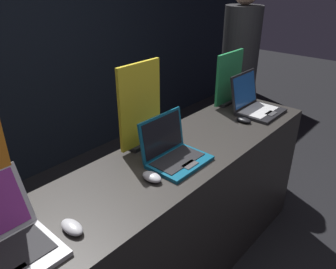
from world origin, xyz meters
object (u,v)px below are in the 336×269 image
object	(u,v)px
laptop_middle	(173,151)
laptop_back	(254,103)
mouse_front	(72,227)
promo_stand_back	(229,80)
person_bystander	(238,77)
mouse_middle	(152,177)
mouse_back	(244,120)
promo_stand_middle	(140,109)

from	to	relation	value
laptop_middle	laptop_back	distance (m)	0.92
mouse_front	laptop_back	xyz separation A→B (m)	(1.59, 0.06, 0.04)
promo_stand_back	laptop_back	bearing A→B (deg)	-90.00
mouse_front	person_bystander	bearing A→B (deg)	14.65
laptop_middle	promo_stand_back	distance (m)	0.96
mouse_middle	person_bystander	xyz separation A→B (m)	(1.81, 0.59, -0.01)
laptop_middle	person_bystander	size ratio (longest dim) A/B	0.18
mouse_front	promo_stand_back	distance (m)	1.62
mouse_front	promo_stand_back	xyz separation A→B (m)	(1.59, 0.29, 0.17)
mouse_front	mouse_back	world-z (taller)	mouse_front
laptop_back	mouse_back	bearing A→B (deg)	-168.88
mouse_back	person_bystander	size ratio (longest dim) A/B	0.06
laptop_back	person_bystander	xyz separation A→B (m)	(0.68, 0.53, -0.06)
mouse_back	promo_stand_back	world-z (taller)	promo_stand_back
laptop_back	person_bystander	distance (m)	0.87
mouse_front	mouse_middle	bearing A→B (deg)	0.77
mouse_back	promo_stand_back	size ratio (longest dim) A/B	0.27
person_bystander	mouse_back	bearing A→B (deg)	-147.42
mouse_middle	promo_stand_middle	size ratio (longest dim) A/B	0.22
mouse_front	laptop_middle	xyz separation A→B (m)	(0.67, 0.05, 0.04)
laptop_back	person_bystander	world-z (taller)	person_bystander
laptop_middle	person_bystander	world-z (taller)	person_bystander
mouse_middle	laptop_back	size ratio (longest dim) A/B	0.34
promo_stand_middle	mouse_middle	bearing A→B (deg)	-126.33
mouse_middle	laptop_back	world-z (taller)	laptop_back
mouse_front	laptop_middle	distance (m)	0.67
mouse_middle	promo_stand_back	bearing A→B (deg)	14.04
mouse_front	person_bystander	size ratio (longest dim) A/B	0.07
promo_stand_middle	mouse_back	bearing A→B (deg)	-21.41
mouse_front	promo_stand_back	world-z (taller)	promo_stand_back
mouse_front	mouse_back	distance (m)	1.37
mouse_front	mouse_back	size ratio (longest dim) A/B	1.11
promo_stand_middle	promo_stand_back	distance (m)	0.92
mouse_back	mouse_front	bearing A→B (deg)	-179.23
mouse_front	laptop_back	distance (m)	1.59
laptop_middle	mouse_back	distance (m)	0.70
mouse_front	laptop_back	size ratio (longest dim) A/B	0.37
mouse_back	promo_stand_back	bearing A→B (deg)	51.13
mouse_middle	person_bystander	size ratio (longest dim) A/B	0.06
mouse_front	laptop_middle	size ratio (longest dim) A/B	0.37
laptop_back	mouse_back	world-z (taller)	laptop_back
laptop_back	promo_stand_back	xyz separation A→B (m)	(-0.00, 0.23, 0.13)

